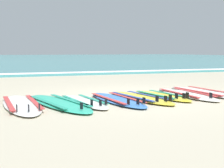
# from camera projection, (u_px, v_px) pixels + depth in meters

# --- Properties ---
(ground_plane) EXTENTS (80.00, 80.00, 0.00)m
(ground_plane) POSITION_uv_depth(u_px,v_px,m) (135.00, 97.00, 7.38)
(ground_plane) COLOR #B7AD93
(sea) EXTENTS (80.00, 60.00, 0.10)m
(sea) POSITION_uv_depth(u_px,v_px,m) (16.00, 58.00, 41.54)
(sea) COLOR teal
(sea) RESTS_ON ground
(wave_foam_strip) EXTENTS (80.00, 0.80, 0.11)m
(wave_foam_strip) POSITION_uv_depth(u_px,v_px,m) (68.00, 74.00, 13.85)
(wave_foam_strip) COLOR white
(wave_foam_strip) RESTS_ON ground
(surfboard_0) EXTENTS (0.70, 2.54, 0.18)m
(surfboard_0) POSITION_uv_depth(u_px,v_px,m) (22.00, 104.00, 6.12)
(surfboard_0) COLOR white
(surfboard_0) RESTS_ON ground
(surfboard_1) EXTENTS (1.12, 2.62, 0.18)m
(surfboard_1) POSITION_uv_depth(u_px,v_px,m) (58.00, 103.00, 6.27)
(surfboard_1) COLOR #2DB793
(surfboard_1) RESTS_ON ground
(surfboard_2) EXTENTS (0.72, 2.02, 0.18)m
(surfboard_2) POSITION_uv_depth(u_px,v_px,m) (84.00, 102.00, 6.43)
(surfboard_2) COLOR white
(surfboard_2) RESTS_ON ground
(surfboard_3) EXTENTS (0.72, 2.31, 0.18)m
(surfboard_3) POSITION_uv_depth(u_px,v_px,m) (117.00, 100.00, 6.68)
(surfboard_3) COLOR #3875CC
(surfboard_3) RESTS_ON ground
(surfboard_4) EXTENTS (0.88, 2.30, 0.18)m
(surfboard_4) POSITION_uv_depth(u_px,v_px,m) (140.00, 98.00, 6.98)
(surfboard_4) COLOR yellow
(surfboard_4) RESTS_ON ground
(surfboard_5) EXTENTS (0.73, 2.01, 0.18)m
(surfboard_5) POSITION_uv_depth(u_px,v_px,m) (161.00, 96.00, 7.27)
(surfboard_5) COLOR yellow
(surfboard_5) RESTS_ON ground
(surfboard_6) EXTENTS (0.60, 2.34, 0.18)m
(surfboard_6) POSITION_uv_depth(u_px,v_px,m) (186.00, 94.00, 7.53)
(surfboard_6) COLOR silver
(surfboard_6) RESTS_ON ground
(surfboard_7) EXTENTS (0.77, 2.59, 0.18)m
(surfboard_7) POSITION_uv_depth(u_px,v_px,m) (204.00, 92.00, 7.89)
(surfboard_7) COLOR white
(surfboard_7) RESTS_ON ground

